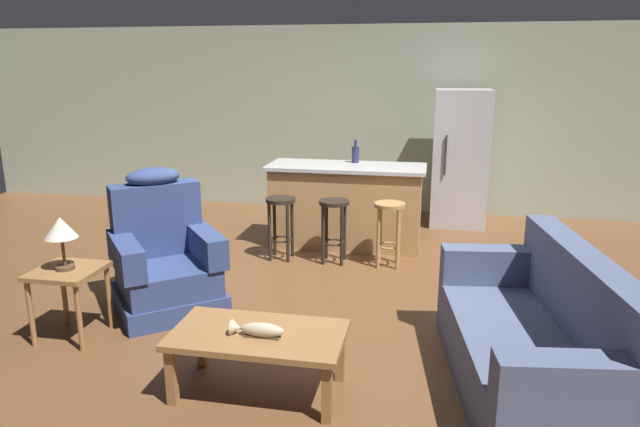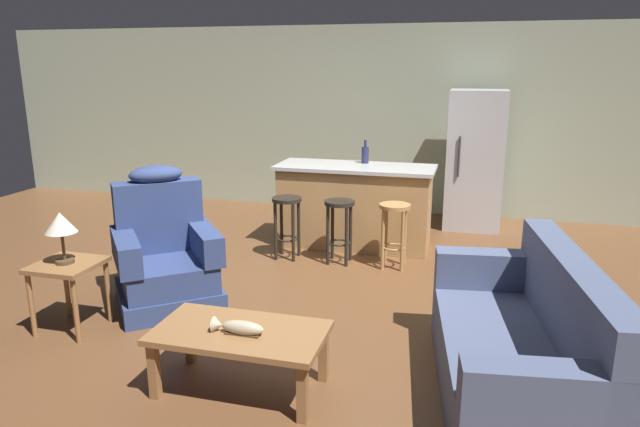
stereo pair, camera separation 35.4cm
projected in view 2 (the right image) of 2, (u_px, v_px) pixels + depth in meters
name	position (u px, v px, depth m)	size (l,w,h in m)	color
ground_plane	(325.00, 287.00, 5.45)	(12.00, 12.00, 0.00)	brown
back_wall	(381.00, 120.00, 8.04)	(12.00, 0.05, 2.60)	#9EA88E
coffee_table	(240.00, 338.00, 3.65)	(1.10, 0.60, 0.42)	olive
fish_figurine	(238.00, 327.00, 3.58)	(0.34, 0.10, 0.10)	#4C3823
couch	(522.00, 350.00, 3.54)	(1.09, 2.00, 0.94)	#4C5675
recliner_near_lamp	(165.00, 256.00, 5.02)	(1.18, 1.18, 1.20)	navy
end_table	(68.00, 275.00, 4.48)	(0.48, 0.48, 0.56)	olive
table_lamp	(61.00, 225.00, 4.37)	(0.24, 0.24, 0.41)	#4C3823
kitchen_island	(355.00, 206.00, 6.59)	(1.80, 0.70, 0.95)	#AD7F4C
bar_stool_left	(287.00, 216.00, 6.16)	(0.32, 0.32, 0.68)	black
bar_stool_middle	(339.00, 220.00, 6.02)	(0.32, 0.32, 0.68)	black
bar_stool_right	(394.00, 224.00, 5.87)	(0.32, 0.32, 0.68)	#A87A47
refrigerator	(475.00, 160.00, 7.28)	(0.70, 0.69, 1.76)	#B7B7BC
bottle_tall_green	(365.00, 154.00, 6.61)	(0.08, 0.08, 0.27)	#23284C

